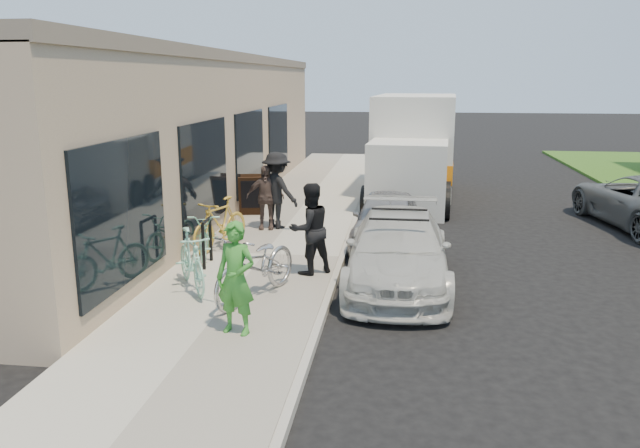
{
  "coord_description": "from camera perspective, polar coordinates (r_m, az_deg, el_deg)",
  "views": [
    {
      "loc": [
        0.68,
        -8.77,
        3.58
      ],
      "look_at": [
        -0.73,
        1.92,
        1.05
      ],
      "focal_mm": 35.0,
      "sensor_mm": 36.0,
      "label": 1
    }
  ],
  "objects": [
    {
      "name": "sedan_white",
      "position": [
        11.05,
        7.16,
        -2.39
      ],
      "size": [
        1.78,
        4.34,
        1.3
      ],
      "rotation": [
        0.0,
        0.0,
        -0.0
      ],
      "color": "beige",
      "rests_on": "ground"
    },
    {
      "name": "curb",
      "position": [
        12.34,
        1.95,
        -3.36
      ],
      "size": [
        0.12,
        34.0,
        0.13
      ],
      "primitive_type": "cube",
      "color": "#A09C93",
      "rests_on": "ground"
    },
    {
      "name": "sidewalk",
      "position": [
        12.57,
        -5.11,
        -3.04
      ],
      "size": [
        3.0,
        34.0,
        0.15
      ],
      "primitive_type": "cube",
      "color": "#ABA79A",
      "rests_on": "ground"
    },
    {
      "name": "sandwich_board",
      "position": [
        16.07,
        -6.32,
        2.67
      ],
      "size": [
        0.72,
        0.73,
        1.01
      ],
      "rotation": [
        0.0,
        0.0,
        0.2
      ],
      "color": "black",
      "rests_on": "sidewalk"
    },
    {
      "name": "tandem_bike",
      "position": [
        9.9,
        -5.81,
        -3.81
      ],
      "size": [
        1.44,
        2.2,
        1.09
      ],
      "primitive_type": "imported",
      "rotation": [
        0.0,
        0.0,
        -0.38
      ],
      "color": "#AEAEB0",
      "rests_on": "sidewalk"
    },
    {
      "name": "sedan_silver",
      "position": [
        13.65,
        6.12,
        0.46
      ],
      "size": [
        1.56,
        3.51,
        1.18
      ],
      "primitive_type": "imported",
      "rotation": [
        0.0,
        0.0,
        -0.05
      ],
      "color": "#96969B",
      "rests_on": "ground"
    },
    {
      "name": "woman_rider",
      "position": [
        8.55,
        -7.7,
        -4.94
      ],
      "size": [
        0.65,
        0.51,
        1.57
      ],
      "primitive_type": "imported",
      "rotation": [
        0.0,
        0.0,
        -0.25
      ],
      "color": "#35872D",
      "rests_on": "sidewalk"
    },
    {
      "name": "ground",
      "position": [
        9.5,
        2.88,
        -8.95
      ],
      "size": [
        120.0,
        120.0,
        0.0
      ],
      "primitive_type": "plane",
      "color": "black",
      "rests_on": "ground"
    },
    {
      "name": "bystander_a",
      "position": [
        14.51,
        -3.97,
        3.09
      ],
      "size": [
        1.33,
        1.16,
        1.78
      ],
      "primitive_type": "imported",
      "rotation": [
        0.0,
        0.0,
        2.6
      ],
      "color": "black",
      "rests_on": "sidewalk"
    },
    {
      "name": "storefront",
      "position": [
        17.84,
        -12.02,
        8.24
      ],
      "size": [
        3.6,
        20.0,
        4.22
      ],
      "color": "tan",
      "rests_on": "ground"
    },
    {
      "name": "cruiser_bike_a",
      "position": [
        10.52,
        -11.67,
        -3.27
      ],
      "size": [
        1.26,
        1.65,
        0.99
      ],
      "primitive_type": "imported",
      "rotation": [
        0.0,
        0.0,
        0.55
      ],
      "color": "#9BE7CA",
      "rests_on": "sidewalk"
    },
    {
      "name": "man_standing",
      "position": [
        11.06,
        -0.95,
        -0.44
      ],
      "size": [
        1.01,
        0.98,
        1.64
      ],
      "primitive_type": "imported",
      "rotation": [
        0.0,
        0.0,
        3.81
      ],
      "color": "black",
      "rests_on": "sidewalk"
    },
    {
      "name": "bystander_b",
      "position": [
        14.44,
        -5.03,
        2.45
      ],
      "size": [
        0.92,
        0.48,
        1.49
      ],
      "primitive_type": "imported",
      "rotation": [
        0.0,
        0.0,
        0.14
      ],
      "color": "brown",
      "rests_on": "sidewalk"
    },
    {
      "name": "cruiser_bike_b",
      "position": [
        12.45,
        -10.3,
        -0.85
      ],
      "size": [
        0.95,
        1.81,
        0.9
      ],
      "primitive_type": "imported",
      "rotation": [
        0.0,
        0.0,
        0.21
      ],
      "color": "#9BE7CA",
      "rests_on": "sidewalk"
    },
    {
      "name": "cruiser_bike_c",
      "position": [
        12.9,
        -9.11,
        0.02
      ],
      "size": [
        1.08,
        1.81,
        1.05
      ],
      "primitive_type": "imported",
      "rotation": [
        0.0,
        0.0,
        -0.36
      ],
      "color": "gold",
      "rests_on": "sidewalk"
    },
    {
      "name": "moving_truck",
      "position": [
        19.27,
        8.54,
        6.45
      ],
      "size": [
        2.78,
        6.39,
        3.07
      ],
      "rotation": [
        0.0,
        0.0,
        -0.07
      ],
      "color": "silver",
      "rests_on": "ground"
    },
    {
      "name": "bike_rack",
      "position": [
        11.81,
        -10.31,
        -1.23
      ],
      "size": [
        0.1,
        0.62,
        0.88
      ],
      "rotation": [
        0.0,
        0.0,
        0.07
      ],
      "color": "black",
      "rests_on": "sidewalk"
    }
  ]
}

